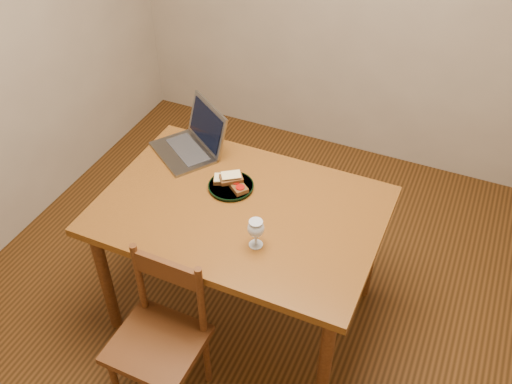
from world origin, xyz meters
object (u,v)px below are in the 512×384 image
at_px(chair, 158,334).
at_px(milk_glass, 256,233).
at_px(table, 241,221).
at_px(laptop, 194,139).
at_px(plate, 231,186).

height_order(chair, milk_glass, milk_glass).
relative_size(table, milk_glass, 9.18).
bearing_deg(laptop, plate, 1.34).
distance_m(table, chair, 0.63).
xyz_separation_m(plate, laptop, (-0.31, 0.20, 0.05)).
xyz_separation_m(chair, milk_glass, (0.29, 0.39, 0.37)).
distance_m(table, laptop, 0.53).
xyz_separation_m(plate, milk_glass, (0.26, -0.30, 0.06)).
height_order(milk_glass, laptop, laptop).
xyz_separation_m(table, plate, (-0.10, 0.11, 0.10)).
distance_m(plate, laptop, 0.37).
relative_size(table, chair, 3.19).
relative_size(chair, laptop, 0.92).
bearing_deg(milk_glass, laptop, 138.88).
bearing_deg(milk_glass, plate, 131.58).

